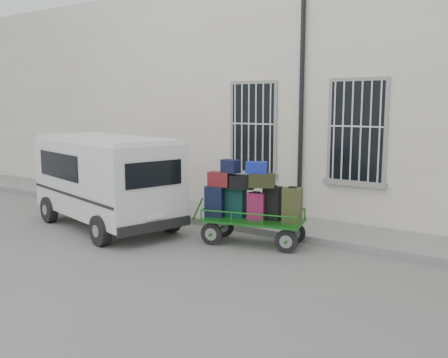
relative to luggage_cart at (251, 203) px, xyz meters
name	(u,v)px	position (x,y,z in m)	size (l,w,h in m)	color
ground	(193,244)	(-0.99, -0.66, -0.86)	(80.00, 80.00, 0.00)	slate
building	(311,99)	(-0.99, 4.84, 2.14)	(24.00, 5.15, 6.00)	beige
sidewalk	(250,220)	(-0.99, 1.54, -0.79)	(24.00, 1.70, 0.15)	gray
luggage_cart	(251,203)	(0.00, 0.00, 0.00)	(2.43, 1.38, 1.73)	black
van	(106,176)	(-3.54, -0.68, 0.35)	(4.48, 2.74, 2.11)	silver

